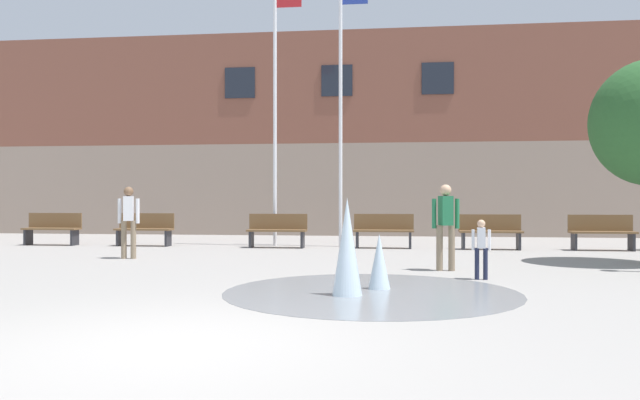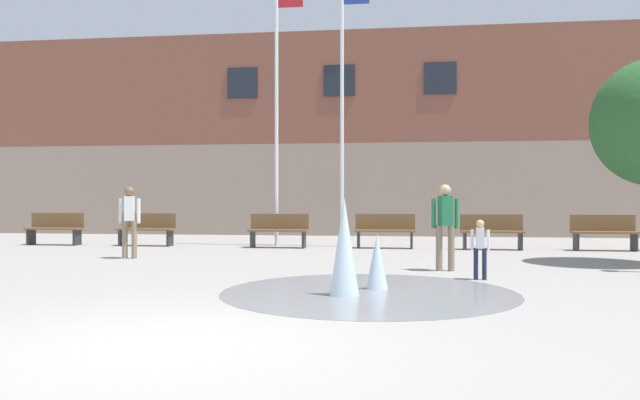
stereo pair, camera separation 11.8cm
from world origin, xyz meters
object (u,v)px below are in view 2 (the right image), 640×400
at_px(park_bench_far_left, 55,228).
at_px(flagpole_right, 343,101).
at_px(park_bench_under_right_flagpole, 385,230).
at_px(flagpole_left, 278,103).
at_px(teen_by_trashcan, 130,216).
at_px(park_bench_left_of_flagpoles, 147,229).
at_px(park_bench_far_right, 604,232).
at_px(park_bench_center, 279,230).
at_px(adult_near_bench, 445,220).
at_px(child_running, 480,245).
at_px(park_bench_near_trashcan, 492,231).

distance_m(park_bench_far_left, flagpole_right, 8.95).
distance_m(park_bench_under_right_flagpole, flagpole_left, 4.64).
bearing_deg(teen_by_trashcan, park_bench_far_left, -151.19).
bearing_deg(park_bench_left_of_flagpoles, park_bench_far_right, -0.14).
xyz_separation_m(park_bench_under_right_flagpole, teen_by_trashcan, (-5.54, -3.58, 0.45)).
bearing_deg(park_bench_center, adult_near_bench, -49.86).
distance_m(flagpole_left, flagpole_right, 1.84).
xyz_separation_m(park_bench_under_right_flagpole, adult_near_bench, (1.23, -5.04, 0.45)).
distance_m(park_bench_far_right, child_running, 7.27).
bearing_deg(park_bench_under_right_flagpole, park_bench_left_of_flagpoles, -179.66).
bearing_deg(park_bench_left_of_flagpoles, park_bench_far_left, -179.53).
bearing_deg(park_bench_far_left, park_bench_under_right_flagpole, 0.38).
distance_m(child_running, flagpole_right, 8.01).
bearing_deg(flagpole_left, park_bench_under_right_flagpole, -7.54).
height_order(child_running, flagpole_left, flagpole_left).
relative_size(park_bench_far_left, flagpole_left, 0.21).
bearing_deg(park_bench_near_trashcan, flagpole_left, 174.97).
bearing_deg(park_bench_far_left, flagpole_left, 4.11).
height_order(park_bench_far_left, child_running, child_running).
xyz_separation_m(park_bench_far_left, park_bench_near_trashcan, (12.14, -0.05, 0.00)).
distance_m(park_bench_left_of_flagpoles, park_bench_near_trashcan, 9.41).
distance_m(park_bench_left_of_flagpoles, park_bench_far_right, 12.19).
distance_m(park_bench_under_right_flagpole, park_bench_far_right, 5.55).
distance_m(adult_near_bench, flagpole_left, 7.54).
height_order(park_bench_left_of_flagpoles, park_bench_center, same).
bearing_deg(park_bench_left_of_flagpoles, flagpole_left, 6.82).
xyz_separation_m(park_bench_left_of_flagpoles, teen_by_trashcan, (1.10, -3.54, 0.45)).
xyz_separation_m(park_bench_center, flagpole_right, (1.69, 0.60, 3.52)).
height_order(park_bench_under_right_flagpole, park_bench_near_trashcan, same).
bearing_deg(park_bench_far_left, park_bench_far_right, -0.03).
relative_size(park_bench_center, park_bench_far_right, 1.00).
xyz_separation_m(park_bench_far_right, child_running, (-3.83, -6.17, 0.10)).
distance_m(park_bench_left_of_flagpoles, child_running, 10.41).
relative_size(park_bench_far_left, adult_near_bench, 1.01).
relative_size(park_bench_far_left, park_bench_left_of_flagpoles, 1.00).
bearing_deg(park_bench_near_trashcan, adult_near_bench, -107.26).
height_order(park_bench_under_right_flagpole, park_bench_far_right, same).
height_order(park_bench_far_right, child_running, child_running).
bearing_deg(park_bench_near_trashcan, park_bench_center, -179.08).
xyz_separation_m(park_bench_near_trashcan, child_running, (-1.05, -6.13, 0.10)).
relative_size(park_bench_near_trashcan, teen_by_trashcan, 1.01).
xyz_separation_m(park_bench_far_right, teen_by_trashcan, (-11.09, -3.51, 0.45)).
bearing_deg(park_bench_far_right, flagpole_left, 176.88).
height_order(park_bench_far_left, park_bench_center, same).
height_order(park_bench_far_left, adult_near_bench, adult_near_bench).
xyz_separation_m(park_bench_center, park_bench_under_right_flagpole, (2.85, 0.20, 0.00)).
relative_size(park_bench_far_left, child_running, 1.62).
height_order(park_bench_left_of_flagpoles, flagpole_left, flagpole_left).
bearing_deg(adult_near_bench, park_bench_under_right_flagpole, -177.79).
bearing_deg(teen_by_trashcan, park_bench_under_right_flagpole, 104.19).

